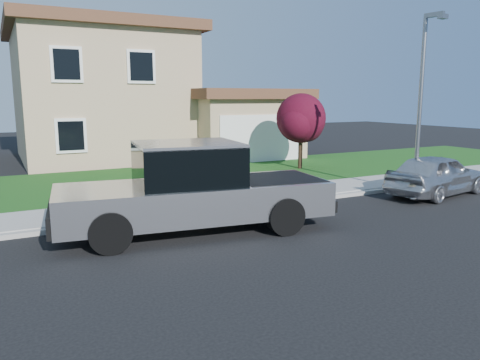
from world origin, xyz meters
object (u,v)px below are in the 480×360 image
Objects in this scene: trash_bin at (234,182)px; street_lamp at (422,95)px; woman at (202,181)px; ornamental_tree at (302,121)px; pickup_truck at (194,190)px; sedan at (437,175)px.

street_lamp reaches higher than trash_bin.
woman is 0.61× the size of ornamental_tree.
pickup_truck is 1.68× the size of sedan.
woman is 8.02m from sedan.
sedan is 1.24× the size of ornamental_tree.
woman is 1.91× the size of trash_bin.
pickup_truck reaches higher than trash_bin.
street_lamp is at bearing 58.69° from sedan.
pickup_truck is 1.66m from woman.
street_lamp is at bearing -28.72° from trash_bin.
street_lamp is at bearing -87.77° from ornamental_tree.
pickup_truck is 3.41× the size of woman.
ornamental_tree is (7.87, 6.77, 1.20)m from pickup_truck.
trash_bin is (-5.66, -4.54, -1.53)m from ornamental_tree.
street_lamp is (5.90, -1.78, 2.63)m from trash_bin.
woman is 0.35× the size of street_lamp.
sedan is at bearing -29.20° from trash_bin.
trash_bin is at bearing 63.00° from sedan.
pickup_truck is at bearing 81.50° from sedan.
sedan is (7.92, -1.24, -0.26)m from woman.
woman is at bearing 164.32° from street_lamp.
ornamental_tree is 6.42m from street_lamp.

